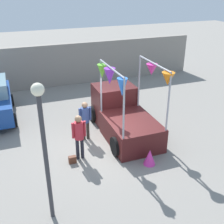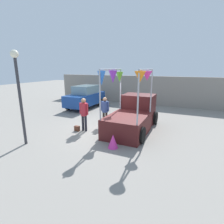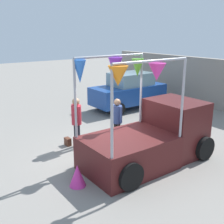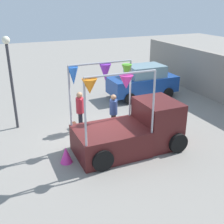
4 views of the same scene
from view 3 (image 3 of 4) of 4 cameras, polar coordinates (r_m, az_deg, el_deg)
name	(u,v)px [view 3 (image 3 of 4)]	position (r m, az deg, el deg)	size (l,w,h in m)	color
ground_plane	(106,153)	(9.59, -1.23, -8.25)	(60.00, 60.00, 0.00)	gray
vendor_truck	(154,134)	(8.88, 8.46, -4.48)	(2.36, 4.11, 3.29)	#4C1919
parked_car	(129,91)	(14.81, 3.44, 4.35)	(1.88, 4.00, 1.88)	navy
person_customer	(76,118)	(9.72, -7.23, -1.15)	(0.53, 0.34, 1.79)	black
person_vendor	(117,117)	(9.94, 1.05, -1.06)	(0.53, 0.34, 1.69)	#2D2823
handbag	(68,142)	(10.24, -8.98, -5.96)	(0.28, 0.16, 0.28)	#592D1E
folded_kite_bundle_magenta	(77,175)	(7.62, -7.04, -12.68)	(0.44, 0.44, 0.60)	#D83399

